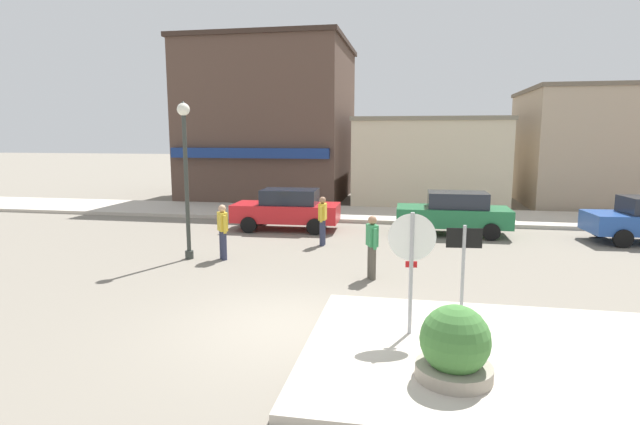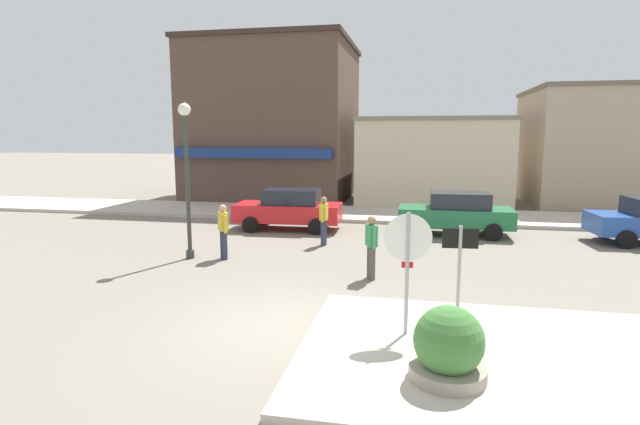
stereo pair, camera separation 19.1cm
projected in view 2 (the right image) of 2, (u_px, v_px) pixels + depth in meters
The scene contains 15 objects.
ground_plane at pixel (283, 327), 9.46m from camera, with size 160.00×160.00×0.00m, color gray.
sidewalk_corner at pixel (500, 359), 7.93m from camera, with size 6.40×4.80×0.15m, color beige.
kerb_far at pixel (363, 214), 22.41m from camera, with size 80.00×4.00×0.15m, color beige.
stop_sign at pixel (407, 258), 8.55m from camera, with size 0.82×0.10×2.30m.
one_way_sign at pixel (459, 270), 8.44m from camera, with size 0.60×0.08×2.10m.
planter at pixel (448, 351), 7.07m from camera, with size 1.10×1.10×1.23m.
lamp_post at pixel (186, 158), 14.26m from camera, with size 0.36×0.36×4.54m.
parked_car_nearest at pixel (289, 209), 19.04m from camera, with size 4.06×1.99×1.56m.
parked_car_second at pixel (456, 213), 18.02m from camera, with size 4.01×1.90×1.56m.
pedestrian_crossing_near at pixel (371, 245), 12.47m from camera, with size 0.34×0.54×1.61m.
pedestrian_crossing_far at pixel (223, 230), 14.49m from camera, with size 0.41×0.49×1.61m.
pedestrian_kerb_side at pixel (324, 219), 16.30m from camera, with size 0.23×0.55×1.61m.
building_corner_shop at pixel (275, 122), 28.77m from camera, with size 8.88×8.63×8.70m.
building_storefront_left_near at pixel (432, 160), 26.87m from camera, with size 7.62×7.49×4.47m.
building_storefront_left_mid at pixel (614, 147), 25.43m from camera, with size 8.46×7.45×5.95m.
Camera 2 is at (2.46, -8.69, 3.60)m, focal length 28.00 mm.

